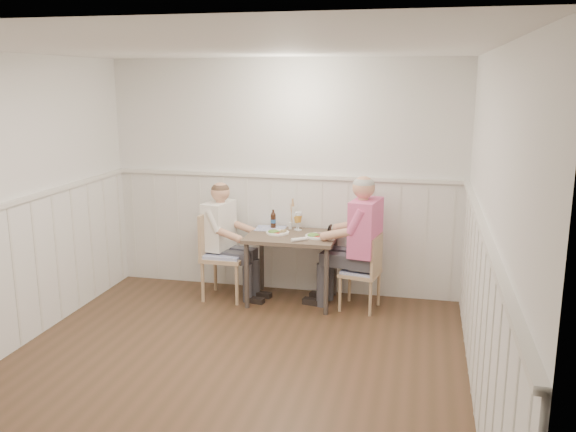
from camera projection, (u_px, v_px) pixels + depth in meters
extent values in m
plane|color=#4A3421|center=(222.00, 378.00, 4.96)|extent=(4.50, 4.50, 0.00)
cube|color=white|center=(284.00, 177.00, 6.81)|extent=(4.00, 0.04, 2.60)
cube|color=white|center=(39.00, 345.00, 2.53)|extent=(4.00, 0.04, 2.60)
cube|color=white|center=(490.00, 237.00, 4.24)|extent=(0.04, 4.50, 2.60)
cube|color=white|center=(213.00, 49.00, 4.39)|extent=(4.00, 4.50, 0.02)
cube|color=silver|center=(284.00, 234.00, 6.94)|extent=(3.98, 0.03, 1.30)
cube|color=silver|center=(1.00, 284.00, 5.25)|extent=(0.03, 4.48, 1.30)
cube|color=silver|center=(481.00, 324.00, 4.39)|extent=(0.03, 4.48, 1.30)
cube|color=silver|center=(283.00, 176.00, 6.78)|extent=(3.98, 0.06, 0.04)
cube|color=silver|center=(486.00, 234.00, 4.24)|extent=(0.06, 4.48, 0.04)
cube|color=brown|center=(292.00, 237.00, 6.51)|extent=(0.95, 0.70, 0.04)
cylinder|color=#3F3833|center=(247.00, 276.00, 6.40)|extent=(0.05, 0.05, 0.71)
cylinder|color=#3F3833|center=(262.00, 260.00, 6.97)|extent=(0.05, 0.05, 0.71)
cylinder|color=#3F3833|center=(326.00, 282.00, 6.22)|extent=(0.05, 0.05, 0.71)
cylinder|color=#3F3833|center=(335.00, 265.00, 6.79)|extent=(0.05, 0.05, 0.71)
cube|color=tan|center=(360.00, 273.00, 6.38)|extent=(0.44, 0.44, 0.04)
cube|color=#5566B9|center=(360.00, 270.00, 6.37)|extent=(0.40, 0.40, 0.03)
cube|color=tan|center=(377.00, 255.00, 6.26)|extent=(0.10, 0.38, 0.40)
cylinder|color=tan|center=(370.00, 299.00, 6.21)|extent=(0.03, 0.03, 0.37)
cylinder|color=tan|center=(340.00, 294.00, 6.34)|extent=(0.03, 0.03, 0.37)
cylinder|color=tan|center=(379.00, 289.00, 6.50)|extent=(0.03, 0.03, 0.37)
cylinder|color=tan|center=(349.00, 285.00, 6.63)|extent=(0.03, 0.03, 0.37)
cube|color=tan|center=(225.00, 257.00, 6.69)|extent=(0.46, 0.46, 0.04)
cube|color=#5566B9|center=(225.00, 254.00, 6.68)|extent=(0.42, 0.42, 0.03)
cube|color=tan|center=(207.00, 233.00, 6.68)|extent=(0.04, 0.45, 0.48)
cylinder|color=tan|center=(215.00, 272.00, 6.97)|extent=(0.04, 0.04, 0.44)
cylinder|color=tan|center=(248.00, 274.00, 6.88)|extent=(0.04, 0.04, 0.44)
cylinder|color=tan|center=(203.00, 282.00, 6.60)|extent=(0.04, 0.04, 0.44)
cylinder|color=tan|center=(237.00, 285.00, 6.51)|extent=(0.04, 0.04, 0.44)
cube|color=#3F3F47|center=(362.00, 287.00, 6.42)|extent=(0.53, 0.50, 0.47)
cube|color=#3F3F47|center=(343.00, 257.00, 6.43)|extent=(0.50, 0.45, 0.14)
cube|color=pink|center=(364.00, 227.00, 6.27)|extent=(0.33, 0.50, 0.58)
sphere|color=tan|center=(365.00, 187.00, 6.18)|extent=(0.23, 0.23, 0.23)
sphere|color=#A5A5A0|center=(365.00, 184.00, 6.17)|extent=(0.22, 0.22, 0.22)
cube|color=black|center=(329.00, 223.00, 6.42)|extent=(0.03, 0.08, 0.14)
cube|color=#3F3F47|center=(222.00, 276.00, 6.83)|extent=(0.48, 0.45, 0.43)
cube|color=#3F3F47|center=(236.00, 255.00, 6.70)|extent=(0.45, 0.41, 0.12)
cube|color=white|center=(220.00, 225.00, 6.70)|extent=(0.30, 0.45, 0.52)
sphere|color=tan|center=(220.00, 192.00, 6.62)|extent=(0.21, 0.21, 0.21)
sphere|color=#4C3828|center=(219.00, 189.00, 6.61)|extent=(0.20, 0.20, 0.20)
cylinder|color=white|center=(317.00, 236.00, 6.42)|extent=(0.26, 0.26, 0.02)
ellipsoid|color=#3F722D|center=(313.00, 234.00, 6.39)|extent=(0.13, 0.11, 0.05)
sphere|color=#A28956|center=(323.00, 234.00, 6.41)|extent=(0.04, 0.04, 0.04)
cube|color=#85574B|center=(320.00, 233.00, 6.46)|extent=(0.08, 0.05, 0.01)
cylinder|color=white|center=(325.00, 233.00, 6.45)|extent=(0.05, 0.05, 0.03)
cylinder|color=white|center=(278.00, 233.00, 6.56)|extent=(0.25, 0.25, 0.02)
ellipsoid|color=#3F722D|center=(274.00, 230.00, 6.54)|extent=(0.12, 0.10, 0.05)
sphere|color=#A28956|center=(283.00, 230.00, 6.56)|extent=(0.03, 0.03, 0.03)
cylinder|color=silver|center=(297.00, 229.00, 6.72)|extent=(0.07, 0.07, 0.01)
cylinder|color=silver|center=(297.00, 226.00, 6.71)|extent=(0.01, 0.01, 0.08)
cone|color=gold|center=(297.00, 219.00, 6.70)|extent=(0.07, 0.07, 0.07)
cylinder|color=silver|center=(297.00, 215.00, 6.69)|extent=(0.07, 0.07, 0.03)
cylinder|color=silver|center=(299.00, 230.00, 6.70)|extent=(0.07, 0.07, 0.01)
cylinder|color=silver|center=(299.00, 226.00, 6.69)|extent=(0.01, 0.01, 0.09)
cone|color=gold|center=(299.00, 219.00, 6.67)|extent=(0.08, 0.08, 0.08)
cylinder|color=silver|center=(299.00, 214.00, 6.66)|extent=(0.08, 0.08, 0.03)
cylinder|color=black|center=(273.00, 221.00, 6.78)|extent=(0.06, 0.06, 0.15)
cone|color=black|center=(273.00, 213.00, 6.76)|extent=(0.06, 0.06, 0.04)
cylinder|color=black|center=(273.00, 211.00, 6.75)|extent=(0.02, 0.02, 0.03)
cylinder|color=#2C5C94|center=(273.00, 221.00, 6.78)|extent=(0.06, 0.06, 0.04)
cylinder|color=white|center=(299.00, 239.00, 6.25)|extent=(0.16, 0.13, 0.04)
cylinder|color=silver|center=(290.00, 226.00, 6.75)|extent=(0.04, 0.04, 0.08)
cylinder|color=tan|center=(290.00, 214.00, 6.72)|extent=(0.02, 0.02, 0.25)
cone|color=tan|center=(290.00, 200.00, 6.69)|extent=(0.03, 0.03, 0.09)
cube|color=#5566B9|center=(271.00, 228.00, 6.77)|extent=(0.35, 0.29, 0.01)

